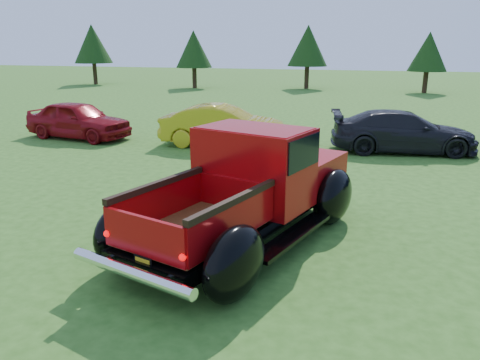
# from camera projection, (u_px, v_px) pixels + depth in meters

# --- Properties ---
(ground) EXTENTS (120.00, 120.00, 0.00)m
(ground) POSITION_uv_depth(u_px,v_px,m) (228.00, 237.00, 8.95)
(ground) COLOR #2E5919
(ground) RESTS_ON ground
(tree_far_west) EXTENTS (3.33, 3.33, 5.20)m
(tree_far_west) POSITION_uv_depth(u_px,v_px,m) (93.00, 44.00, 41.46)
(tree_far_west) COLOR #332114
(tree_far_west) RESTS_ON ground
(tree_west) EXTENTS (2.94, 2.94, 4.60)m
(tree_west) POSITION_uv_depth(u_px,v_px,m) (194.00, 49.00, 38.00)
(tree_west) COLOR #332114
(tree_west) RESTS_ON ground
(tree_mid_left) EXTENTS (3.20, 3.20, 5.00)m
(tree_mid_left) POSITION_uv_depth(u_px,v_px,m) (308.00, 46.00, 37.39)
(tree_mid_left) COLOR #332114
(tree_mid_left) RESTS_ON ground
(tree_mid_right) EXTENTS (2.82, 2.82, 4.40)m
(tree_mid_right) POSITION_uv_depth(u_px,v_px,m) (428.00, 52.00, 34.20)
(tree_mid_right) COLOR #332114
(tree_mid_right) RESTS_ON ground
(pickup_truck) EXTENTS (3.96, 6.00, 2.10)m
(pickup_truck) POSITION_uv_depth(u_px,v_px,m) (254.00, 185.00, 8.84)
(pickup_truck) COLOR black
(pickup_truck) RESTS_ON ground
(show_car_red) EXTENTS (4.45, 2.33, 1.44)m
(show_car_red) POSITION_uv_depth(u_px,v_px,m) (78.00, 120.00, 18.10)
(show_car_red) COLOR maroon
(show_car_red) RESTS_ON ground
(show_car_yellow) EXTENTS (4.55, 1.94, 1.46)m
(show_car_yellow) POSITION_uv_depth(u_px,v_px,m) (223.00, 126.00, 16.74)
(show_car_yellow) COLOR gold
(show_car_yellow) RESTS_ON ground
(show_car_grey) EXTENTS (5.03, 2.63, 1.39)m
(show_car_grey) POSITION_uv_depth(u_px,v_px,m) (403.00, 131.00, 15.83)
(show_car_grey) COLOR black
(show_car_grey) RESTS_ON ground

